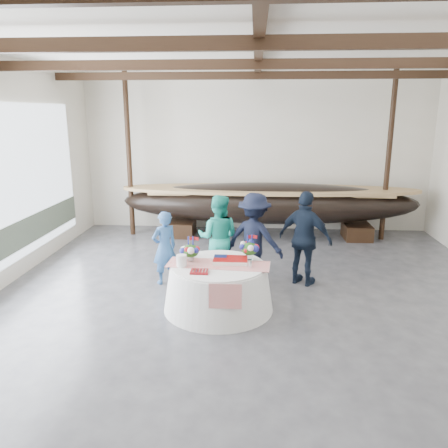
{
  "coord_description": "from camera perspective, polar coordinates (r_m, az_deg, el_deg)",
  "views": [
    {
      "loc": [
        -0.02,
        -6.86,
        3.41
      ],
      "look_at": [
        -0.63,
        1.73,
        1.2
      ],
      "focal_mm": 35.0,
      "sensor_mm": 36.0,
      "label": 1
    }
  ],
  "objects": [
    {
      "name": "banquet_table",
      "position": [
        7.81,
        -0.73,
        -8.17
      ],
      "size": [
        1.94,
        1.94,
        0.83
      ],
      "color": "white",
      "rests_on": "ground"
    },
    {
      "name": "wall_back",
      "position": [
        12.91,
        4.2,
        9.21
      ],
      "size": [
        10.0,
        0.02,
        4.5
      ],
      "primitive_type": "cube",
      "color": "silver",
      "rests_on": "ground"
    },
    {
      "name": "guest_woman_blue",
      "position": [
        8.92,
        -7.77,
        -3.07
      ],
      "size": [
        0.65,
        0.63,
        1.5
      ],
      "primitive_type": "imported",
      "rotation": [
        0.0,
        0.0,
        3.84
      ],
      "color": "#2B558C",
      "rests_on": "ground"
    },
    {
      "name": "longboat_display",
      "position": [
        12.15,
        5.88,
        2.78
      ],
      "size": [
        8.17,
        1.63,
        1.53
      ],
      "color": "black",
      "rests_on": "ground"
    },
    {
      "name": "tabletop_items",
      "position": [
        7.75,
        -0.88,
        -3.88
      ],
      "size": [
        1.83,
        1.0,
        0.4
      ],
      "color": "red",
      "rests_on": "banquet_table"
    },
    {
      "name": "guest_man_right",
      "position": [
        8.86,
        10.54,
        -1.9
      ],
      "size": [
        1.21,
        0.98,
        1.92
      ],
      "primitive_type": "imported",
      "rotation": [
        0.0,
        0.0,
        2.6
      ],
      "color": "black",
      "rests_on": "ground"
    },
    {
      "name": "guest_man_left",
      "position": [
        8.85,
        3.99,
        -1.9
      ],
      "size": [
        1.38,
        1.12,
        1.87
      ],
      "primitive_type": "imported",
      "rotation": [
        0.0,
        0.0,
        2.73
      ],
      "color": "black",
      "rests_on": "ground"
    },
    {
      "name": "guest_woman_teal",
      "position": [
        9.01,
        -0.76,
        -1.79
      ],
      "size": [
        0.94,
        0.77,
        1.8
      ],
      "primitive_type": "imported",
      "rotation": [
        0.0,
        0.0,
        3.03
      ],
      "color": "teal",
      "rests_on": "ground"
    },
    {
      "name": "floor",
      "position": [
        7.66,
        3.9,
        -12.08
      ],
      "size": [
        10.0,
        12.0,
        0.01
      ],
      "primitive_type": "cube",
      "color": "#3D3D42",
      "rests_on": "ground"
    },
    {
      "name": "ceiling",
      "position": [
        6.94,
        4.59,
        23.38
      ],
      "size": [
        10.0,
        12.0,
        0.01
      ],
      "primitive_type": "cube",
      "color": "white",
      "rests_on": "wall_back"
    },
    {
      "name": "pavilion_structure",
      "position": [
        7.73,
        4.46,
        18.75
      ],
      "size": [
        9.8,
        11.76,
        4.5
      ],
      "color": "black",
      "rests_on": "ground"
    }
  ]
}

